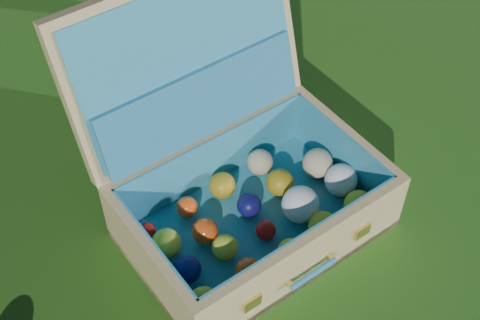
{
  "coord_description": "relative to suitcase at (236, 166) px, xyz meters",
  "views": [
    {
      "loc": [
        -0.51,
        -0.83,
        1.28
      ],
      "look_at": [
        -0.07,
        0.06,
        0.17
      ],
      "focal_mm": 50.0,
      "sensor_mm": 36.0,
      "label": 1
    }
  ],
  "objects": [
    {
      "name": "suitcase",
      "position": [
        0.0,
        0.0,
        0.0
      ],
      "size": [
        0.65,
        0.61,
        0.53
      ],
      "rotation": [
        0.0,
        0.0,
        0.17
      ],
      "color": "tan",
      "rests_on": "ground"
    },
    {
      "name": "ground",
      "position": [
        0.08,
        -0.07,
        -0.15
      ],
      "size": [
        60.0,
        60.0,
        0.0
      ],
      "primitive_type": "plane",
      "color": "#215114",
      "rests_on": "ground"
    }
  ]
}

